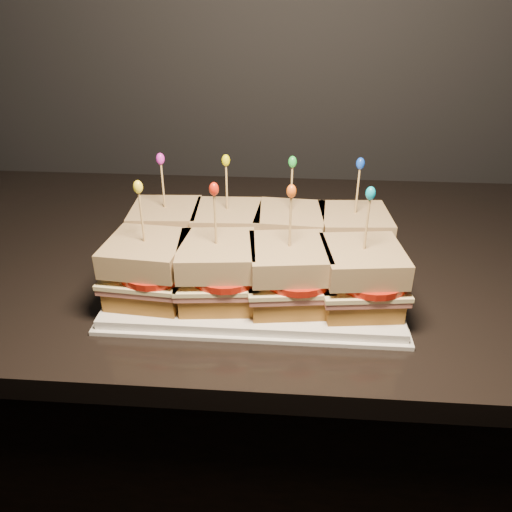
{
  "coord_description": "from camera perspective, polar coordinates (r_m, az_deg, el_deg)",
  "views": [
    {
      "loc": [
        0.81,
        0.89,
        1.27
      ],
      "look_at": [
        0.76,
        1.52,
        0.93
      ],
      "focal_mm": 35.0,
      "sensor_mm": 36.0,
      "label": 1
    }
  ],
  "objects": [
    {
      "name": "cabinet",
      "position": [
        1.19,
        -14.87,
        -17.98
      ],
      "size": [
        2.52,
        0.67,
        0.84
      ],
      "primitive_type": "cube",
      "color": "black",
      "rests_on": "ground"
    },
    {
      "name": "granite_slab",
      "position": [
        0.93,
        -18.17,
        0.95
      ],
      "size": [
        2.56,
        0.71,
        0.03
      ],
      "primitive_type": "cube",
      "color": "black",
      "rests_on": "cabinet"
    },
    {
      "name": "platter",
      "position": [
        0.73,
        0.0,
        -3.15
      ],
      "size": [
        0.4,
        0.25,
        0.02
      ],
      "primitive_type": "cube",
      "color": "white",
      "rests_on": "granite_slab"
    },
    {
      "name": "platter_rim",
      "position": [
        0.74,
        0.0,
        -3.55
      ],
      "size": [
        0.41,
        0.26,
        0.01
      ],
      "primitive_type": "cube",
      "color": "white",
      "rests_on": "granite_slab"
    },
    {
      "name": "sandwich_0_bread_bot",
      "position": [
        0.79,
        -9.93,
        0.83
      ],
      "size": [
        0.1,
        0.1,
        0.03
      ],
      "primitive_type": "cube",
      "rotation": [
        0.0,
        0.0,
        0.06
      ],
      "color": "#5C360F",
      "rests_on": "platter"
    },
    {
      "name": "sandwich_0_ham",
      "position": [
        0.78,
        -10.03,
        1.96
      ],
      "size": [
        0.11,
        0.11,
        0.01
      ],
      "primitive_type": "cube",
      "rotation": [
        0.0,
        0.0,
        0.06
      ],
      "color": "#B0554D",
      "rests_on": "sandwich_0_bread_bot"
    },
    {
      "name": "sandwich_0_cheese",
      "position": [
        0.78,
        -10.08,
        2.42
      ],
      "size": [
        0.12,
        0.11,
        0.01
      ],
      "primitive_type": "cube",
      "rotation": [
        0.0,
        0.0,
        0.06
      ],
      "color": "#FBECAA",
      "rests_on": "sandwich_0_ham"
    },
    {
      "name": "sandwich_0_tomato",
      "position": [
        0.77,
        -9.36,
        2.7
      ],
      "size": [
        0.1,
        0.1,
        0.01
      ],
      "primitive_type": "cylinder",
      "color": "red",
      "rests_on": "sandwich_0_cheese"
    },
    {
      "name": "sandwich_0_bread_top",
      "position": [
        0.77,
        -10.26,
        4.35
      ],
      "size": [
        0.11,
        0.11,
        0.03
      ],
      "primitive_type": "cube",
      "rotation": [
        0.0,
        0.0,
        0.06
      ],
      "color": "brown",
      "rests_on": "sandwich_0_tomato"
    },
    {
      "name": "sandwich_0_pick",
      "position": [
        0.75,
        -10.56,
        7.6
      ],
      "size": [
        0.0,
        0.0,
        0.09
      ],
      "primitive_type": "cylinder",
      "color": "tan",
      "rests_on": "sandwich_0_bread_top"
    },
    {
      "name": "sandwich_0_frill",
      "position": [
        0.74,
        -10.88,
        10.86
      ],
      "size": [
        0.01,
        0.01,
        0.02
      ],
      "primitive_type": "ellipsoid",
      "color": "#D124C3",
      "rests_on": "sandwich_0_pick"
    },
    {
      "name": "sandwich_1_bread_bot",
      "position": [
        0.78,
        -3.16,
        0.59
      ],
      "size": [
        0.1,
        0.1,
        0.03
      ],
      "primitive_type": "cube",
      "rotation": [
        0.0,
        0.0,
        0.04
      ],
      "color": "#5C360F",
      "rests_on": "platter"
    },
    {
      "name": "sandwich_1_ham",
      "position": [
        0.77,
        -3.19,
        1.75
      ],
      "size": [
        0.11,
        0.11,
        0.01
      ],
      "primitive_type": "cube",
      "rotation": [
        0.0,
        0.0,
        0.04
      ],
      "color": "#B0554D",
      "rests_on": "sandwich_1_bread_bot"
    },
    {
      "name": "sandwich_1_cheese",
      "position": [
        0.76,
        -3.2,
        2.22
      ],
      "size": [
        0.11,
        0.11,
        0.01
      ],
      "primitive_type": "cube",
      "rotation": [
        0.0,
        0.0,
        0.04
      ],
      "color": "#FBECAA",
      "rests_on": "sandwich_1_ham"
    },
    {
      "name": "sandwich_1_tomato",
      "position": [
        0.75,
        -2.37,
        2.49
      ],
      "size": [
        0.1,
        0.1,
        0.01
      ],
      "primitive_type": "cylinder",
      "color": "red",
      "rests_on": "sandwich_1_cheese"
    },
    {
      "name": "sandwich_1_bread_top",
      "position": [
        0.75,
        -3.26,
        4.19
      ],
      "size": [
        0.1,
        0.1,
        0.03
      ],
      "primitive_type": "cube",
      "rotation": [
        0.0,
        0.0,
        0.04
      ],
      "color": "brown",
      "rests_on": "sandwich_1_tomato"
    },
    {
      "name": "sandwich_1_pick",
      "position": [
        0.73,
        -3.36,
        7.52
      ],
      "size": [
        0.0,
        0.0,
        0.09
      ],
      "primitive_type": "cylinder",
      "color": "tan",
      "rests_on": "sandwich_1_bread_top"
    },
    {
      "name": "sandwich_1_frill",
      "position": [
        0.72,
        -3.47,
        10.87
      ],
      "size": [
        0.01,
        0.01,
        0.02
      ],
      "primitive_type": "ellipsoid",
      "color": "#EAEC01",
      "rests_on": "sandwich_1_pick"
    },
    {
      "name": "sandwich_2_bread_bot",
      "position": [
        0.77,
        3.81,
        0.34
      ],
      "size": [
        0.1,
        0.1,
        0.03
      ],
      "primitive_type": "cube",
      "rotation": [
        0.0,
        0.0,
        -0.07
      ],
      "color": "#5C360F",
      "rests_on": "platter"
    },
    {
      "name": "sandwich_2_ham",
      "position": [
        0.76,
        3.86,
        1.5
      ],
      "size": [
        0.11,
        0.11,
        0.01
      ],
      "primitive_type": "cube",
      "rotation": [
        0.0,
        0.0,
        -0.07
      ],
      "color": "#B0554D",
      "rests_on": "sandwich_2_bread_bot"
    },
    {
      "name": "sandwich_2_cheese",
      "position": [
        0.76,
        3.87,
        1.98
      ],
      "size": [
        0.12,
        0.11,
        0.01
      ],
      "primitive_type": "cube",
      "rotation": [
        0.0,
        0.0,
        -0.07
      ],
      "color": "#FBECAA",
      "rests_on": "sandwich_2_ham"
    },
    {
      "name": "sandwich_2_tomato",
      "position": [
        0.75,
        4.8,
        2.25
      ],
      "size": [
        0.1,
        0.1,
        0.01
      ],
      "primitive_type": "cylinder",
      "color": "red",
      "rests_on": "sandwich_2_cheese"
    },
    {
      "name": "sandwich_2_bread_top",
      "position": [
        0.75,
        3.95,
        3.96
      ],
      "size": [
        0.11,
        0.11,
        0.03
      ],
      "primitive_type": "cube",
      "rotation": [
        0.0,
        0.0,
        -0.07
      ],
      "color": "brown",
      "rests_on": "sandwich_2_tomato"
    },
    {
      "name": "sandwich_2_pick",
      "position": [
        0.73,
        4.07,
        7.31
      ],
      "size": [
        0.0,
        0.0,
        0.09
      ],
      "primitive_type": "cylinder",
      "color": "tan",
      "rests_on": "sandwich_2_bread_top"
    },
    {
      "name": "sandwich_2_frill",
      "position": [
        0.71,
        4.19,
        10.68
      ],
      "size": [
        0.01,
        0.01,
        0.02
      ],
      "primitive_type": "ellipsoid",
      "color": "green",
      "rests_on": "sandwich_2_pick"
    },
    {
      "name": "sandwich_3_bread_bot",
      "position": [
        0.78,
        10.79,
        0.09
      ],
      "size": [
        0.1,
        0.1,
        0.03
      ],
      "primitive_type": "cube",
      "rotation": [
        0.0,
        0.0,
        0.07
      ],
      "color": "#5C360F",
      "rests_on": "platter"
    },
    {
      "name": "sandwich_3_ham",
      "position": [
        0.77,
        10.9,
        1.24
      ],
      "size": [
        0.11,
        0.11,
        0.01
      ],
      "primitive_type": "cube",
      "rotation": [
        0.0,
        0.0,
        0.07
      ],
      "color": "#B0554D",
      "rests_on": "sandwich_3_bread_bot"
    },
    {
      "name": "sandwich_3_cheese",
      "position": [
        0.76,
        10.95,
        1.7
      ],
      "size": [
        0.12,
        0.11,
        0.01
      ],
      "primitive_type": "cube",
      "rotation": [
        0.0,
        0.0,
        0.07
      ],
      "color": "#FBECAA",
      "rests_on": "sandwich_3_ham"
    },
    {
      "name": "sandwich_3_tomato",
      "position": [
        0.76,
        11.94,
        1.97
      ],
      "size": [
        0.1,
        0.1,
        0.01
      ],
      "primitive_type": "cylinder",
      "color": "red",
      "rests_on": "sandwich_3_cheese"
    },
    {
      "name": "sandwich_3_bread_top",
      "position": [
        0.75,
        11.15,
        3.67
      ],
      "size": [
        0.11,
        0.11,
        0.03
      ],
      "primitive_type": "cube",
      "rotation": [
        0.0,
        0.0,
        0.07
      ],
      "color": "brown",
      "rests_on": "sandwich_3_tomato"
    },
    {
      "name": "sandwich_3_pick",
      "position": [
        0.73,
        11.49,
        6.98
      ],
      "size": [
        0.0,
        0.0,
        0.09
      ],
      "primitive_type": "cylinder",
      "color": "tan",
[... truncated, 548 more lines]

